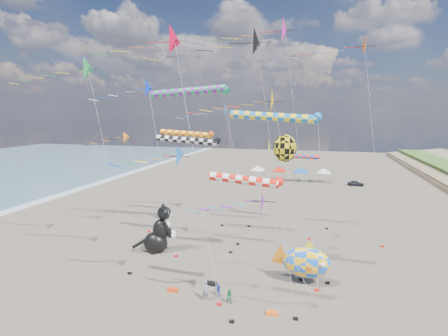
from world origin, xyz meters
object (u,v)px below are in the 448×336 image
object	(u,v)px
child_blue	(218,290)
parked_car	(356,183)
fish_inflatable	(306,262)
person_adult	(206,291)
child_green	(230,297)
cat_inflatable	(158,228)

from	to	relation	value
child_blue	parked_car	world-z (taller)	parked_car
fish_inflatable	child_blue	distance (m)	8.37
person_adult	child_green	xyz separation A→B (m)	(2.06, 0.01, -0.23)
parked_car	cat_inflatable	bearing A→B (deg)	156.78
cat_inflatable	parked_car	distance (m)	51.28
fish_inflatable	child_green	xyz separation A→B (m)	(-5.89, -5.01, -1.50)
fish_inflatable	child_green	size ratio (longest dim) A/B	4.67
parked_car	fish_inflatable	bearing A→B (deg)	175.84
child_green	parked_car	distance (m)	55.10
cat_inflatable	person_adult	world-z (taller)	cat_inflatable
fish_inflatable	child_blue	size ratio (longest dim) A/B	5.09
child_green	child_blue	xyz separation A→B (m)	(-1.23, 0.88, -0.05)
child_blue	fish_inflatable	bearing A→B (deg)	-11.59
child_green	parked_car	bearing A→B (deg)	63.23
person_adult	parked_car	bearing A→B (deg)	62.16
fish_inflatable	child_blue	world-z (taller)	fish_inflatable
fish_inflatable	parked_car	xyz separation A→B (m)	(9.01, 48.04, -1.54)
child_blue	parked_car	bearing A→B (deg)	31.14
cat_inflatable	parked_car	size ratio (longest dim) A/B	1.62
child_green	child_blue	size ratio (longest dim) A/B	1.09
person_adult	parked_car	size ratio (longest dim) A/B	0.49
fish_inflatable	parked_car	distance (m)	48.90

